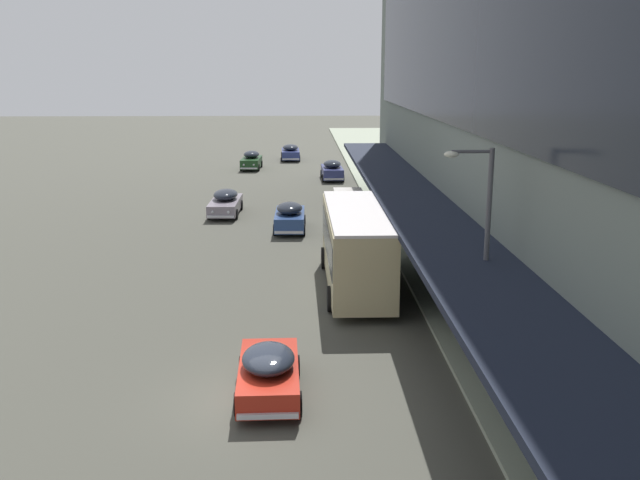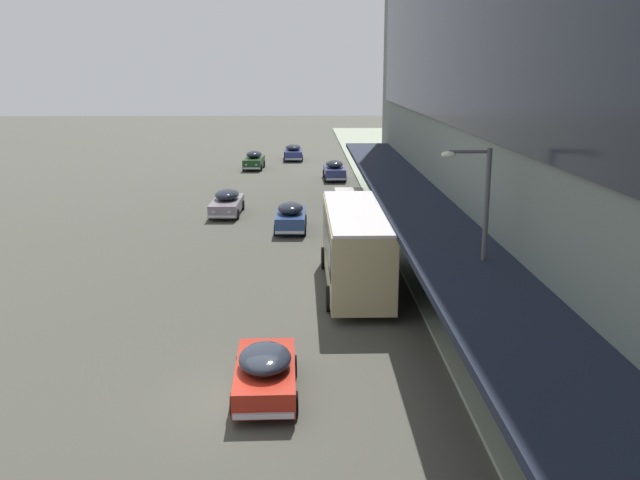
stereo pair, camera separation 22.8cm
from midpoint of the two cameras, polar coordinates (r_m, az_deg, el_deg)
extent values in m
plane|color=#494940|center=(20.83, -5.18, -12.61)|extent=(240.00, 240.00, 0.00)
cube|color=#949E86|center=(22.87, 24.09, -11.12)|extent=(10.00, 180.00, 0.15)
cube|color=black|center=(20.16, 13.10, -3.48)|extent=(3.20, 72.00, 0.24)
cube|color=tan|center=(30.03, 3.05, -0.56)|extent=(2.46, 9.29, 2.95)
cube|color=black|center=(29.95, 3.06, 0.10)|extent=(2.49, 8.55, 1.30)
cube|color=silver|center=(29.69, 3.09, 2.30)|extent=(2.36, 9.29, 0.12)
cube|color=black|center=(34.33, 2.45, 3.35)|extent=(1.21, 0.07, 0.36)
cylinder|color=black|center=(33.35, 0.52, -1.44)|extent=(0.25, 1.00, 1.00)
cylinder|color=black|center=(33.52, 4.64, -1.41)|extent=(0.25, 1.00, 1.00)
cylinder|color=black|center=(27.57, 0.99, -4.72)|extent=(0.25, 1.00, 1.00)
cylinder|color=black|center=(27.79, 5.98, -4.65)|extent=(0.25, 1.00, 1.00)
cube|color=gray|center=(45.93, -7.32, 2.77)|extent=(1.86, 4.81, 0.73)
ellipsoid|color=#1E232D|center=(46.04, -7.31, 3.64)|extent=(1.60, 2.66, 0.65)
cube|color=silver|center=(43.61, -7.72, 1.88)|extent=(1.65, 0.16, 0.14)
cube|color=silver|center=(48.34, -6.95, 3.07)|extent=(1.65, 0.16, 0.14)
sphere|color=silver|center=(43.52, -7.10, 2.24)|extent=(0.18, 0.18, 0.18)
sphere|color=silver|center=(43.65, -8.35, 2.23)|extent=(0.18, 0.18, 0.18)
cylinder|color=black|center=(44.44, -6.44, 2.08)|extent=(0.16, 0.64, 0.64)
cylinder|color=black|center=(44.67, -8.66, 2.07)|extent=(0.16, 0.64, 0.64)
cylinder|color=black|center=(47.32, -6.04, 2.80)|extent=(0.16, 0.64, 0.64)
cylinder|color=black|center=(47.54, -8.13, 2.79)|extent=(0.16, 0.64, 0.64)
cube|color=red|center=(20.90, -4.06, -10.76)|extent=(1.79, 4.05, 0.71)
ellipsoid|color=#1E232D|center=(20.47, -4.10, -9.42)|extent=(1.54, 2.24, 0.58)
cube|color=silver|center=(22.86, -3.94, -9.09)|extent=(1.62, 0.16, 0.14)
cube|color=silver|center=(19.14, -4.19, -13.86)|extent=(1.62, 0.16, 0.14)
sphere|color=silver|center=(22.76, -5.14, -8.54)|extent=(0.18, 0.18, 0.18)
sphere|color=silver|center=(22.73, -2.76, -8.52)|extent=(0.18, 0.18, 0.18)
cylinder|color=black|center=(22.18, -6.20, -10.03)|extent=(0.15, 0.64, 0.64)
cylinder|color=black|center=(22.13, -1.75, -10.00)|extent=(0.15, 0.64, 0.64)
cylinder|color=black|center=(19.93, -6.64, -12.91)|extent=(0.15, 0.64, 0.64)
cylinder|color=black|center=(19.88, -1.62, -12.88)|extent=(0.15, 0.64, 0.64)
cube|color=navy|center=(72.66, -2.07, 6.91)|extent=(1.86, 4.49, 0.81)
ellipsoid|color=#1E232D|center=(72.36, -2.07, 7.42)|extent=(1.60, 2.48, 0.60)
cube|color=silver|center=(74.95, -2.09, 6.93)|extent=(1.66, 0.16, 0.14)
cube|color=silver|center=(70.43, -2.04, 6.49)|extent=(1.66, 0.16, 0.14)
sphere|color=silver|center=(74.88, -2.46, 7.15)|extent=(0.18, 0.18, 0.18)
sphere|color=silver|center=(74.89, -1.72, 7.16)|extent=(0.18, 0.18, 0.18)
cylinder|color=black|center=(74.06, -2.76, 6.80)|extent=(0.16, 0.64, 0.64)
cylinder|color=black|center=(74.08, -1.40, 6.81)|extent=(0.16, 0.64, 0.64)
cylinder|color=black|center=(71.32, -2.76, 6.53)|extent=(0.16, 0.64, 0.64)
cylinder|color=black|center=(71.34, -1.34, 6.55)|extent=(0.16, 0.64, 0.64)
cube|color=navy|center=(59.77, 1.26, 5.46)|extent=(1.75, 4.17, 0.84)
ellipsoid|color=#1E232D|center=(59.47, 1.28, 6.10)|extent=(1.51, 2.31, 0.63)
cube|color=silver|center=(61.90, 1.13, 5.49)|extent=(1.58, 0.16, 0.14)
cube|color=silver|center=(57.72, 1.41, 4.89)|extent=(1.58, 0.16, 0.14)
sphere|color=silver|center=(61.79, 0.71, 5.78)|extent=(0.18, 0.18, 0.18)
sphere|color=silver|center=(61.85, 1.56, 5.79)|extent=(0.18, 0.18, 0.18)
cylinder|color=black|center=(61.03, 0.40, 5.33)|extent=(0.15, 0.64, 0.64)
cylinder|color=black|center=(61.14, 1.96, 5.34)|extent=(0.15, 0.64, 0.64)
cylinder|color=black|center=(58.50, 0.53, 4.96)|extent=(0.15, 0.64, 0.64)
cylinder|color=black|center=(58.61, 2.16, 4.97)|extent=(0.15, 0.64, 0.64)
cube|color=#1B3E1D|center=(66.28, -5.21, 6.21)|extent=(1.82, 4.23, 0.82)
ellipsoid|color=#1E232D|center=(66.40, -5.20, 6.84)|extent=(1.53, 2.36, 0.66)
cube|color=silver|center=(64.22, -5.42, 5.73)|extent=(1.54, 0.20, 0.14)
cube|color=silver|center=(68.41, -5.00, 6.23)|extent=(1.54, 0.20, 0.14)
sphere|color=silver|center=(64.16, -5.03, 6.01)|extent=(0.18, 0.18, 0.18)
sphere|color=silver|center=(64.26, -5.82, 6.01)|extent=(0.18, 0.18, 0.18)
cylinder|color=black|center=(64.96, -4.62, 5.80)|extent=(0.17, 0.65, 0.64)
cylinder|color=black|center=(65.15, -6.04, 5.79)|extent=(0.17, 0.65, 0.64)
cylinder|color=black|center=(67.50, -4.39, 6.10)|extent=(0.17, 0.65, 0.64)
cylinder|color=black|center=(67.69, -5.76, 6.09)|extent=(0.17, 0.65, 0.64)
cube|color=navy|center=(41.10, -2.19, 1.66)|extent=(1.72, 4.19, 0.84)
ellipsoid|color=#1E232D|center=(40.76, -2.21, 2.57)|extent=(1.50, 2.31, 0.63)
cube|color=silver|center=(43.24, -2.11, 1.90)|extent=(1.58, 0.14, 0.14)
cube|color=silver|center=(39.08, -2.28, 0.62)|extent=(1.58, 0.14, 0.14)
sphere|color=silver|center=(43.17, -2.72, 2.31)|extent=(0.18, 0.18, 0.18)
sphere|color=silver|center=(43.14, -1.51, 2.31)|extent=(0.18, 0.18, 0.18)
cylinder|color=black|center=(42.46, -3.26, 1.60)|extent=(0.15, 0.64, 0.64)
cylinder|color=black|center=(42.42, -1.02, 1.60)|extent=(0.15, 0.64, 0.64)
cylinder|color=black|center=(39.95, -3.43, 0.82)|extent=(0.15, 0.64, 0.64)
cylinder|color=black|center=(39.89, -1.05, 0.82)|extent=(0.15, 0.64, 0.64)
cube|color=beige|center=(42.26, 2.58, 2.15)|extent=(1.77, 4.31, 1.29)
cube|color=white|center=(42.11, 2.60, 3.20)|extent=(1.73, 4.22, 0.83)
cube|color=black|center=(42.13, 2.60, 3.08)|extent=(1.80, 3.88, 0.41)
ellipsoid|color=beige|center=(44.29, 2.41, 2.87)|extent=(1.61, 0.61, 1.11)
cylinder|color=black|center=(43.52, 1.32, 1.91)|extent=(0.16, 0.64, 0.64)
cylinder|color=black|center=(43.63, 3.62, 1.92)|extent=(0.16, 0.64, 0.64)
cylinder|color=black|center=(41.09, 1.47, 1.20)|extent=(0.16, 0.64, 0.64)
cylinder|color=black|center=(41.20, 3.90, 1.21)|extent=(0.16, 0.64, 0.64)
cylinder|color=#242F40|center=(28.16, 10.59, -4.41)|extent=(0.16, 0.16, 0.85)
cylinder|color=#242F40|center=(28.23, 10.32, -4.34)|extent=(0.16, 0.16, 0.85)
cube|color=#242F40|center=(27.97, 10.52, -2.87)|extent=(0.46, 0.45, 0.70)
cylinder|color=#242F40|center=(27.83, 10.98, -2.89)|extent=(0.10, 0.10, 0.63)
cylinder|color=#242F40|center=(28.09, 10.08, -2.70)|extent=(0.10, 0.10, 0.63)
sphere|color=tan|center=(27.84, 10.56, -1.96)|extent=(0.22, 0.22, 0.22)
cylinder|color=black|center=(27.82, 10.57, -1.80)|extent=(0.33, 0.33, 0.02)
cylinder|color=black|center=(27.81, 10.58, -1.69)|extent=(0.21, 0.21, 0.12)
cylinder|color=#4C4C51|center=(22.20, 13.24, -1.53)|extent=(0.16, 0.16, 6.75)
cylinder|color=#4C4C51|center=(21.44, 12.15, 6.93)|extent=(1.20, 0.10, 0.10)
ellipsoid|color=silver|center=(21.32, 10.56, 6.75)|extent=(0.44, 0.28, 0.20)
camera|label=1|loc=(0.11, -89.80, 0.05)|focal=40.00mm
camera|label=2|loc=(0.11, 90.20, -0.05)|focal=40.00mm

